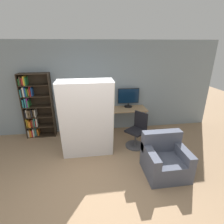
{
  "coord_description": "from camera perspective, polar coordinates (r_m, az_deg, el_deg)",
  "views": [
    {
      "loc": [
        0.05,
        -2.39,
        2.58
      ],
      "look_at": [
        0.61,
        1.49,
        1.05
      ],
      "focal_mm": 28.0,
      "sensor_mm": 36.0,
      "label": 1
    }
  ],
  "objects": [
    {
      "name": "desk",
      "position": [
        5.32,
        5.1,
        -0.09
      ],
      "size": [
        1.11,
        0.57,
        0.77
      ],
      "color": "tan",
      "rests_on": "ground"
    },
    {
      "name": "mattress_far",
      "position": [
        4.21,
        -8.21,
        -1.84
      ],
      "size": [
        1.2,
        0.34,
        1.88
      ],
      "color": "silver",
      "rests_on": "ground"
    },
    {
      "name": "armchair",
      "position": [
        3.96,
        16.77,
        -14.47
      ],
      "size": [
        0.85,
        0.8,
        0.85
      ],
      "color": "#474C5B",
      "rests_on": "ground"
    },
    {
      "name": "wall_back",
      "position": [
        5.28,
        -8.59,
        7.59
      ],
      "size": [
        8.0,
        0.06,
        2.7
      ],
      "color": "gray",
      "rests_on": "ground"
    },
    {
      "name": "monitor",
      "position": [
        5.32,
        5.4,
        4.96
      ],
      "size": [
        0.65,
        0.24,
        0.58
      ],
      "color": "black",
      "rests_on": "desk"
    },
    {
      "name": "ground_plane",
      "position": [
        3.52,
        -7.07,
        -26.07
      ],
      "size": [
        16.0,
        16.0,
        0.0
      ],
      "primitive_type": "plane",
      "color": "#937556"
    },
    {
      "name": "office_chair",
      "position": [
        4.72,
        8.15,
        -6.79
      ],
      "size": [
        0.62,
        0.62,
        0.93
      ],
      "color": "#4C4C51",
      "rests_on": "ground"
    },
    {
      "name": "bookshelf",
      "position": [
        5.46,
        -23.9,
        1.41
      ],
      "size": [
        0.81,
        0.33,
        1.86
      ],
      "color": "#2D2319",
      "rests_on": "ground"
    },
    {
      "name": "mattress_near",
      "position": [
        3.97,
        -8.17,
        -3.3
      ],
      "size": [
        1.2,
        0.38,
        1.88
      ],
      "color": "silver",
      "rests_on": "ground"
    }
  ]
}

